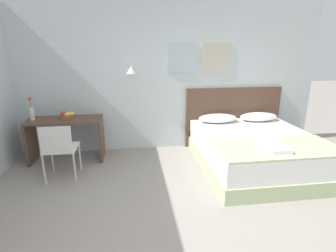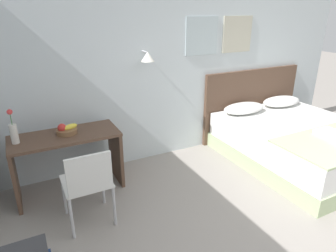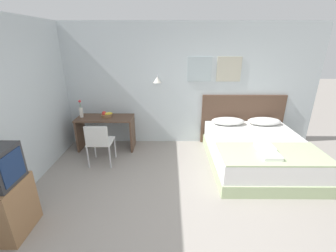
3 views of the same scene
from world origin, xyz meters
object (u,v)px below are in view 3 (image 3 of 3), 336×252
Objects in this scene: throw_blanket at (272,154)px; folded_towel_mid_bed at (270,155)px; tv_stand at (5,208)px; pillow_left at (228,121)px; desk_chair at (99,141)px; bed at (257,152)px; flower_vase at (81,111)px; desk at (106,127)px; folded_towel_near_foot at (265,147)px; headboard at (242,119)px; fruit_bowl at (106,115)px; pillow_right at (264,121)px.

throw_blanket is 0.18m from folded_towel_mid_bed.
tv_stand is (-3.69, -1.06, -0.20)m from throw_blanket.
pillow_left is 2.45× the size of folded_towel_mid_bed.
tv_stand is (-0.69, -1.63, -0.15)m from desk_chair.
bed is 5.40× the size of flower_vase.
bed is 4.04m from tv_stand.
desk_chair is at bearing 166.09° from folded_towel_mid_bed.
desk is (-3.07, 0.72, 0.24)m from bed.
desk_chair is (-2.93, 0.43, -0.09)m from folded_towel_near_foot.
headboard is 3.09m from desk.
desk is at bearing -178.64° from pillow_left.
desk_chair is (-2.89, 0.72, -0.09)m from folded_towel_mid_bed.
flower_vase is 0.53× the size of tv_stand.
flower_vase reaches higher than tv_stand.
desk is 0.27m from fruit_bowl.
desk reaches higher than pillow_left.
flower_vase reaches higher than pillow_right.
headboard reaches higher than throw_blanket.
pillow_left is at bearing 36.51° from tv_stand.
pillow_left is 2.67m from desk.
headboard reaches higher than tv_stand.
bed is 0.66m from throw_blanket.
fruit_bowl is at bearing 40.41° from desk.
throw_blanket is 2.01× the size of desk_chair.
desk_chair is at bearing 169.17° from throw_blanket.
bed is at bearing 82.02° from folded_towel_mid_bed.
headboard is at bearing 5.77° from fruit_bowl.
folded_towel_near_foot is (-0.07, 0.14, 0.04)m from throw_blanket.
flower_vase reaches higher than fruit_bowl.
desk reaches higher than pillow_right.
pillow_right is 3.97m from flower_vase.
desk is at bearing 158.66° from folded_towel_near_foot.
pillow_right is 1.60m from folded_towel_mid_bed.
folded_towel_near_foot is 2.96m from desk_chair.
pillow_right is 1.88× the size of flower_vase.
pillow_left reaches higher than folded_towel_mid_bed.
bed is 2.87× the size of pillow_right.
bed is 1.71× the size of desk.
headboard is at bearing 6.19° from desk.
folded_towel_mid_bed is (-0.50, -1.52, -0.02)m from pillow_right.
fruit_bowl is (-2.97, 1.20, 0.17)m from folded_towel_near_foot.
folded_towel_mid_bed is 0.24× the size of desk.
folded_towel_near_foot is 0.29m from folded_towel_mid_bed.
headboard is 2.22× the size of desk_chair.
folded_towel_mid_bed is 3.71m from tv_stand.
throw_blanket is at bearing -23.79° from fruit_bowl.
throw_blanket is 3.05m from desk_chair.
fruit_bowl is 2.52m from tv_stand.
flower_vase reaches higher than bed.
fruit_bowl is 0.36× the size of tv_stand.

